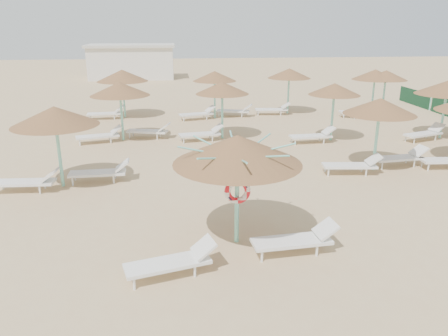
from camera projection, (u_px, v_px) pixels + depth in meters
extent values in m
plane|color=tan|center=(253.00, 245.00, 10.77)|extent=(120.00, 120.00, 0.00)
cylinder|color=#7FDDC7|center=(237.00, 199.00, 10.59)|extent=(0.11, 0.11, 2.30)
cone|color=brown|center=(237.00, 149.00, 10.20)|extent=(3.07, 3.07, 0.69)
cylinder|color=#7FDDC7|center=(237.00, 160.00, 10.28)|extent=(0.20, 0.20, 0.12)
cylinder|color=#7FDDC7|center=(267.00, 150.00, 10.28)|extent=(1.39, 0.04, 0.35)
cylinder|color=#7FDDC7|center=(255.00, 145.00, 10.73)|extent=(1.01, 1.01, 0.35)
cylinder|color=#7FDDC7|center=(234.00, 143.00, 10.88)|extent=(0.04, 1.39, 0.35)
cylinder|color=#7FDDC7|center=(214.00, 146.00, 10.63)|extent=(1.01, 1.01, 0.35)
cylinder|color=#7FDDC7|center=(207.00, 152.00, 10.14)|extent=(1.39, 0.04, 0.35)
cylinder|color=#7FDDC7|center=(218.00, 158.00, 9.69)|extent=(1.01, 1.01, 0.35)
cylinder|color=#7FDDC7|center=(242.00, 160.00, 9.55)|extent=(0.04, 1.39, 0.35)
cylinder|color=#7FDDC7|center=(262.00, 157.00, 9.79)|extent=(1.01, 1.01, 0.35)
torus|color=red|center=(238.00, 191.00, 10.42)|extent=(0.64, 0.15, 0.64)
cylinder|color=white|center=(134.00, 284.00, 8.92)|extent=(0.06, 0.06, 0.27)
cylinder|color=white|center=(130.00, 272.00, 9.35)|extent=(0.06, 0.06, 0.27)
cylinder|color=white|center=(195.00, 271.00, 9.38)|extent=(0.06, 0.06, 0.27)
cylinder|color=white|center=(188.00, 261.00, 9.80)|extent=(0.06, 0.06, 0.27)
cube|color=white|center=(168.00, 264.00, 9.35)|extent=(1.93, 1.06, 0.08)
cube|color=white|center=(204.00, 247.00, 9.56)|extent=(0.61, 0.68, 0.35)
cylinder|color=white|center=(262.00, 257.00, 9.97)|extent=(0.06, 0.06, 0.28)
cylinder|color=white|center=(256.00, 246.00, 10.43)|extent=(0.06, 0.06, 0.28)
cylinder|color=white|center=(317.00, 251.00, 10.22)|extent=(0.06, 0.06, 0.28)
cylinder|color=white|center=(309.00, 241.00, 10.69)|extent=(0.06, 0.06, 0.28)
cube|color=white|center=(292.00, 241.00, 10.30)|extent=(1.93, 0.79, 0.08)
cube|color=white|center=(326.00, 229.00, 10.38)|extent=(0.53, 0.64, 0.36)
cylinder|color=#7FDDC7|center=(59.00, 153.00, 14.31)|extent=(0.11, 0.11, 2.30)
cone|color=brown|center=(55.00, 116.00, 13.92)|extent=(2.76, 2.76, 0.62)
cylinder|color=#7FDDC7|center=(56.00, 123.00, 14.00)|extent=(0.20, 0.20, 0.12)
cylinder|color=white|center=(3.00, 185.00, 14.33)|extent=(0.06, 0.06, 0.28)
cylinder|color=white|center=(40.00, 190.00, 13.94)|extent=(0.06, 0.06, 0.28)
cylinder|color=white|center=(45.00, 184.00, 14.42)|extent=(0.06, 0.06, 0.28)
cube|color=white|center=(24.00, 182.00, 14.09)|extent=(1.92, 0.70, 0.08)
cube|color=white|center=(50.00, 175.00, 14.06)|extent=(0.51, 0.62, 0.36)
cylinder|color=white|center=(73.00, 182.00, 14.68)|extent=(0.06, 0.06, 0.28)
cylinder|color=white|center=(75.00, 177.00, 15.15)|extent=(0.06, 0.06, 0.28)
cylinder|color=white|center=(114.00, 180.00, 14.87)|extent=(0.06, 0.06, 0.28)
cylinder|color=white|center=(115.00, 175.00, 15.34)|extent=(0.06, 0.06, 0.28)
cube|color=white|center=(97.00, 173.00, 14.97)|extent=(1.92, 0.70, 0.08)
cube|color=white|center=(122.00, 165.00, 15.02)|extent=(0.51, 0.62, 0.36)
cylinder|color=#7FDDC7|center=(122.00, 116.00, 20.07)|extent=(0.11, 0.11, 2.30)
cone|color=brown|center=(120.00, 89.00, 19.68)|extent=(2.69, 2.69, 0.61)
cylinder|color=#7FDDC7|center=(120.00, 94.00, 19.76)|extent=(0.20, 0.20, 0.12)
cylinder|color=white|center=(80.00, 143.00, 19.41)|extent=(0.06, 0.06, 0.28)
cylinder|color=white|center=(79.00, 140.00, 19.85)|extent=(0.06, 0.06, 0.28)
cylinder|color=white|center=(111.00, 140.00, 19.87)|extent=(0.06, 0.06, 0.28)
cylinder|color=white|center=(110.00, 138.00, 20.31)|extent=(0.06, 0.06, 0.28)
cube|color=white|center=(98.00, 136.00, 19.85)|extent=(1.99, 1.08, 0.08)
cube|color=white|center=(116.00, 129.00, 20.06)|extent=(0.62, 0.70, 0.36)
cylinder|color=white|center=(130.00, 136.00, 20.66)|extent=(0.06, 0.06, 0.28)
cylinder|color=white|center=(133.00, 133.00, 21.13)|extent=(0.06, 0.06, 0.28)
cylinder|color=white|center=(157.00, 137.00, 20.48)|extent=(0.06, 0.06, 0.28)
cylinder|color=white|center=(160.00, 134.00, 20.95)|extent=(0.06, 0.06, 0.28)
cube|color=white|center=(147.00, 131.00, 20.73)|extent=(1.99, 1.08, 0.08)
cube|color=white|center=(164.00, 127.00, 20.54)|extent=(0.62, 0.70, 0.36)
cylinder|color=#7FDDC7|center=(124.00, 98.00, 25.01)|extent=(0.11, 0.11, 2.30)
cone|color=brown|center=(122.00, 75.00, 24.61)|extent=(2.88, 2.88, 0.65)
cylinder|color=#7FDDC7|center=(123.00, 80.00, 24.69)|extent=(0.20, 0.20, 0.12)
cylinder|color=white|center=(90.00, 118.00, 24.46)|extent=(0.06, 0.06, 0.28)
cylinder|color=white|center=(91.00, 116.00, 24.93)|extent=(0.06, 0.06, 0.28)
cylinder|color=white|center=(114.00, 117.00, 24.70)|extent=(0.06, 0.06, 0.28)
cylinder|color=white|center=(115.00, 115.00, 25.16)|extent=(0.06, 0.06, 0.28)
cube|color=white|center=(104.00, 114.00, 24.78)|extent=(1.94, 0.76, 0.08)
cube|color=white|center=(119.00, 109.00, 24.85)|extent=(0.53, 0.63, 0.36)
cylinder|color=#7FDDC7|center=(222.00, 114.00, 20.41)|extent=(0.11, 0.11, 2.30)
cone|color=brown|center=(222.00, 88.00, 20.02)|extent=(2.46, 2.46, 0.55)
cylinder|color=#7FDDC7|center=(222.00, 93.00, 20.09)|extent=(0.20, 0.20, 0.12)
cylinder|color=white|center=(184.00, 141.00, 19.80)|extent=(0.06, 0.06, 0.28)
cylinder|color=white|center=(182.00, 138.00, 20.26)|extent=(0.06, 0.06, 0.28)
cylinder|color=white|center=(212.00, 138.00, 20.15)|extent=(0.06, 0.06, 0.28)
cylinder|color=white|center=(210.00, 136.00, 20.61)|extent=(0.06, 0.06, 0.28)
cube|color=white|center=(200.00, 134.00, 20.18)|extent=(1.98, 0.93, 0.08)
cube|color=white|center=(217.00, 128.00, 20.33)|extent=(0.58, 0.67, 0.36)
cylinder|color=#7FDDC7|center=(215.00, 98.00, 24.85)|extent=(0.11, 0.11, 2.30)
cone|color=brown|center=(215.00, 76.00, 24.46)|extent=(2.45, 2.45, 0.55)
cylinder|color=#7FDDC7|center=(215.00, 80.00, 24.53)|extent=(0.20, 0.20, 0.12)
cylinder|color=white|center=(184.00, 119.00, 24.18)|extent=(0.06, 0.06, 0.28)
cylinder|color=white|center=(181.00, 118.00, 24.62)|extent=(0.06, 0.06, 0.28)
cylinder|color=white|center=(207.00, 117.00, 24.65)|extent=(0.06, 0.06, 0.28)
cylinder|color=white|center=(204.00, 116.00, 25.09)|extent=(0.06, 0.06, 0.28)
cube|color=white|center=(196.00, 114.00, 24.62)|extent=(2.00, 1.10, 0.08)
cube|color=white|center=(210.00, 109.00, 24.85)|extent=(0.63, 0.71, 0.36)
cylinder|color=white|center=(219.00, 114.00, 25.45)|extent=(0.06, 0.06, 0.28)
cylinder|color=white|center=(220.00, 113.00, 25.92)|extent=(0.06, 0.06, 0.28)
cylinder|color=white|center=(242.00, 115.00, 25.25)|extent=(0.06, 0.06, 0.28)
cylinder|color=white|center=(243.00, 114.00, 25.72)|extent=(0.06, 0.06, 0.28)
cube|color=white|center=(233.00, 111.00, 25.51)|extent=(2.00, 1.10, 0.08)
cube|color=white|center=(248.00, 107.00, 25.30)|extent=(0.63, 0.71, 0.36)
cylinder|color=#7FDDC7|center=(376.00, 140.00, 15.97)|extent=(0.11, 0.11, 2.30)
cone|color=brown|center=(380.00, 106.00, 15.58)|extent=(2.57, 2.57, 0.58)
cylinder|color=#7FDDC7|center=(379.00, 113.00, 15.65)|extent=(0.20, 0.20, 0.12)
cylinder|color=white|center=(328.00, 173.00, 15.56)|extent=(0.06, 0.06, 0.28)
cylinder|color=white|center=(325.00, 168.00, 16.03)|extent=(0.06, 0.06, 0.28)
cylinder|color=white|center=(366.00, 173.00, 15.56)|extent=(0.06, 0.06, 0.28)
cylinder|color=white|center=(362.00, 168.00, 16.04)|extent=(0.06, 0.06, 0.28)
cube|color=white|center=(349.00, 166.00, 15.74)|extent=(1.96, 0.82, 0.08)
cube|color=white|center=(374.00, 159.00, 15.67)|extent=(0.55, 0.65, 0.36)
cylinder|color=white|center=(382.00, 166.00, 16.29)|extent=(0.06, 0.06, 0.28)
cylinder|color=white|center=(375.00, 162.00, 16.75)|extent=(0.06, 0.06, 0.28)
cylinder|color=white|center=(414.00, 164.00, 16.56)|extent=(0.06, 0.06, 0.28)
cylinder|color=white|center=(406.00, 160.00, 17.03)|extent=(0.06, 0.06, 0.28)
cube|color=white|center=(398.00, 158.00, 16.63)|extent=(1.96, 0.82, 0.08)
cube|color=white|center=(419.00, 151.00, 16.72)|extent=(0.55, 0.65, 0.36)
cylinder|color=#7FDDC7|center=(332.00, 116.00, 20.06)|extent=(0.11, 0.11, 2.30)
cone|color=brown|center=(334.00, 89.00, 19.67)|extent=(2.34, 2.34, 0.53)
cylinder|color=#7FDDC7|center=(334.00, 94.00, 19.75)|extent=(0.20, 0.20, 0.12)
cylinder|color=white|center=(295.00, 142.00, 19.53)|extent=(0.06, 0.06, 0.28)
cylinder|color=white|center=(292.00, 139.00, 20.00)|extent=(0.06, 0.06, 0.28)
cylinder|color=white|center=(324.00, 141.00, 19.75)|extent=(0.06, 0.06, 0.28)
cylinder|color=white|center=(320.00, 138.00, 20.21)|extent=(0.06, 0.06, 0.28)
cube|color=white|center=(311.00, 136.00, 19.84)|extent=(1.94, 0.74, 0.08)
cube|color=white|center=(329.00, 130.00, 19.90)|extent=(0.52, 0.63, 0.36)
cylinder|color=#7FDDC7|center=(288.00, 94.00, 26.18)|extent=(0.11, 0.11, 2.30)
cone|color=brown|center=(289.00, 73.00, 25.79)|extent=(2.55, 2.55, 0.57)
cylinder|color=#7FDDC7|center=(289.00, 77.00, 25.87)|extent=(0.20, 0.20, 0.12)
cylinder|color=white|center=(258.00, 113.00, 25.76)|extent=(0.06, 0.06, 0.28)
cylinder|color=white|center=(257.00, 112.00, 26.23)|extent=(0.06, 0.06, 0.28)
cylinder|color=white|center=(281.00, 113.00, 25.79)|extent=(0.06, 0.06, 0.28)
cylinder|color=white|center=(280.00, 112.00, 26.26)|extent=(0.06, 0.06, 0.28)
cube|color=white|center=(271.00, 109.00, 25.96)|extent=(1.95, 0.78, 0.08)
cube|color=white|center=(286.00, 105.00, 25.90)|extent=(0.53, 0.64, 0.36)
cylinder|color=white|center=(428.00, 167.00, 16.13)|extent=(0.06, 0.06, 0.28)
cylinder|color=white|center=(422.00, 163.00, 16.60)|extent=(0.06, 0.06, 0.28)
cube|color=white|center=(447.00, 160.00, 16.35)|extent=(1.93, 0.72, 0.08)
cylinder|color=#7FDDC7|center=(443.00, 114.00, 20.45)|extent=(0.11, 0.11, 2.30)
cone|color=brown|center=(448.00, 87.00, 20.05)|extent=(2.85, 2.85, 0.64)
cylinder|color=#7FDDC7|center=(447.00, 93.00, 20.13)|extent=(0.20, 0.20, 0.12)
cylinder|color=white|center=(414.00, 141.00, 19.74)|extent=(0.06, 0.06, 0.28)
cylinder|color=white|center=(406.00, 138.00, 20.17)|extent=(0.06, 0.06, 0.28)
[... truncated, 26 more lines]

